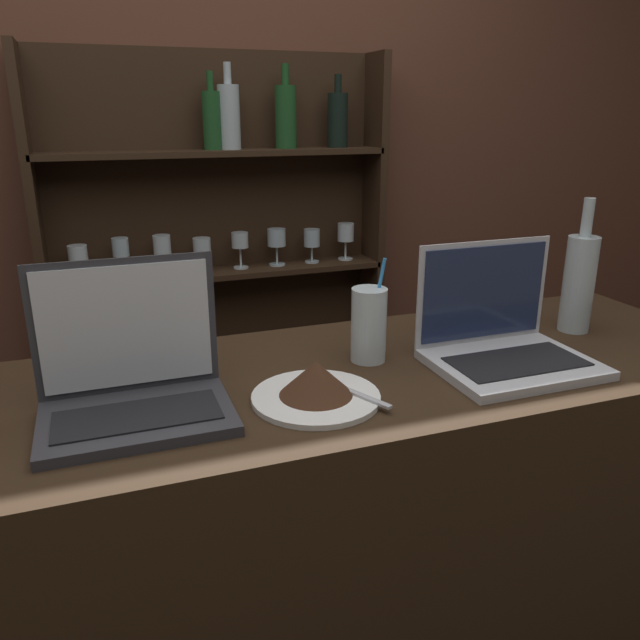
# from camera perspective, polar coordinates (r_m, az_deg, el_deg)

# --- Properties ---
(bar_counter) EXTENTS (1.89, 0.56, 1.02)m
(bar_counter) POSITION_cam_1_polar(r_m,az_deg,el_deg) (1.47, -1.43, -23.86)
(bar_counter) COLOR black
(bar_counter) RESTS_ON ground_plane
(back_wall) EXTENTS (7.00, 0.06, 2.70)m
(back_wall) POSITION_cam_1_polar(r_m,az_deg,el_deg) (2.37, -12.15, 14.51)
(back_wall) COLOR brown
(back_wall) RESTS_ON ground_plane
(back_shelf) EXTENTS (1.24, 0.18, 1.70)m
(back_shelf) POSITION_cam_1_polar(r_m,az_deg,el_deg) (2.37, -8.75, 3.97)
(back_shelf) COLOR #332114
(back_shelf) RESTS_ON ground_plane
(laptop_near) EXTENTS (0.30, 0.20, 0.25)m
(laptop_near) POSITION_cam_1_polar(r_m,az_deg,el_deg) (1.07, -16.73, -5.26)
(laptop_near) COLOR #333338
(laptop_near) RESTS_ON bar_counter
(laptop_far) EXTENTS (0.30, 0.24, 0.23)m
(laptop_far) POSITION_cam_1_polar(r_m,az_deg,el_deg) (1.29, 16.31, -1.61)
(laptop_far) COLOR silver
(laptop_far) RESTS_ON bar_counter
(cake_plate) EXTENTS (0.22, 0.22, 0.07)m
(cake_plate) POSITION_cam_1_polar(r_m,az_deg,el_deg) (1.08, -0.36, -5.92)
(cake_plate) COLOR white
(cake_plate) RESTS_ON bar_counter
(water_glass) EXTENTS (0.07, 0.07, 0.21)m
(water_glass) POSITION_cam_1_polar(r_m,az_deg,el_deg) (1.24, 4.49, -0.44)
(water_glass) COLOR silver
(water_glass) RESTS_ON bar_counter
(wine_bottle_clear) EXTENTS (0.07, 0.07, 0.30)m
(wine_bottle_clear) POSITION_cam_1_polar(r_m,az_deg,el_deg) (1.51, 22.59, 3.27)
(wine_bottle_clear) COLOR #B2C1C6
(wine_bottle_clear) RESTS_ON bar_counter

